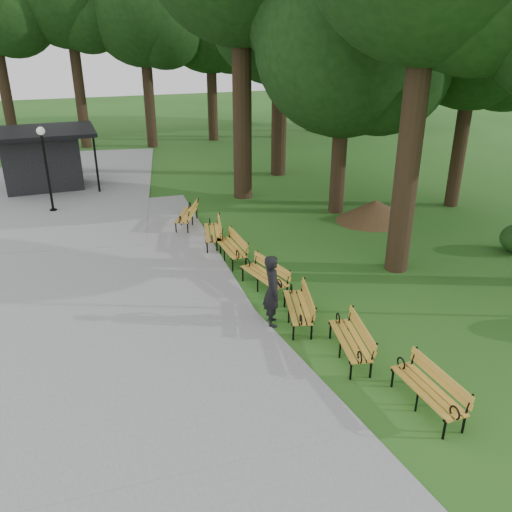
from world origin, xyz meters
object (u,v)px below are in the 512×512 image
object	(u,v)px
bench_0	(427,390)
lawn_tree_5	(478,25)
bench_2	(298,307)
lawn_tree_4	(281,10)
person	(272,290)
lamp_post	(44,152)
dirt_mound	(375,210)
lawn_tree_1	(346,44)
bench_3	(264,276)
kiosk	(43,159)
bench_6	(186,215)
bench_1	(350,341)
bench_5	(212,233)
bench_4	(231,248)

from	to	relation	value
bench_0	lawn_tree_5	size ratio (longest dim) A/B	0.19
bench_2	lawn_tree_4	distance (m)	16.58
person	lamp_post	xyz separation A→B (m)	(-5.31, 11.31, 1.51)
dirt_mound	bench_0	bearing A→B (deg)	-115.90
dirt_mound	lawn_tree_1	xyz separation A→B (m)	(-0.96, 1.45, 5.98)
lawn_tree_1	lawn_tree_4	world-z (taller)	lawn_tree_4
lamp_post	bench_3	distance (m)	11.28
kiosk	lawn_tree_1	distance (m)	14.61
lawn_tree_1	lawn_tree_5	world-z (taller)	lawn_tree_5
dirt_mound	lawn_tree_5	world-z (taller)	lawn_tree_5
kiosk	lamp_post	distance (m)	4.15
bench_0	bench_2	xyz separation A→B (m)	(-1.07, 3.91, 0.00)
bench_3	bench_6	size ratio (longest dim) A/B	1.00
dirt_mound	lamp_post	bearing A→B (deg)	156.10
person	bench_3	xyz separation A→B (m)	(0.45, 1.83, -0.50)
bench_0	bench_1	bearing A→B (deg)	-166.38
kiosk	lawn_tree_4	size ratio (longest dim) A/B	0.39
bench_1	bench_3	distance (m)	3.87
bench_1	bench_3	world-z (taller)	same
dirt_mound	bench_2	distance (m)	8.61
lamp_post	dirt_mound	bearing A→B (deg)	-23.90
bench_3	bench_5	distance (m)	3.87
bench_1	lawn_tree_5	distance (m)	14.44
lawn_tree_1	lawn_tree_4	xyz separation A→B (m)	(-0.01, 6.40, 1.30)
bench_3	lawn_tree_5	xyz separation A→B (m)	(10.22, 4.78, 6.60)
person	bench_4	xyz separation A→B (m)	(0.16, 4.16, -0.50)
bench_0	lawn_tree_1	size ratio (longest dim) A/B	0.19
lamp_post	lawn_tree_5	distance (m)	17.28
bench_4	lawn_tree_4	xyz separation A→B (m)	(5.47, 9.72, 7.26)
person	bench_4	world-z (taller)	person
lawn_tree_4	lawn_tree_5	size ratio (longest dim) A/B	1.10
bench_0	lawn_tree_4	world-z (taller)	lawn_tree_4
person	bench_2	xyz separation A→B (m)	(0.63, -0.17, -0.50)
bench_3	bench_5	world-z (taller)	same
bench_5	lawn_tree_5	world-z (taller)	lawn_tree_5
bench_0	bench_4	distance (m)	8.37
lawn_tree_1	bench_3	bearing A→B (deg)	-132.58
bench_3	lawn_tree_1	xyz separation A→B (m)	(5.19, 5.65, 5.95)
bench_4	bench_6	distance (m)	3.70
lawn_tree_4	bench_1	bearing A→B (deg)	-105.82
kiosk	person	bearing A→B (deg)	-71.23
kiosk	lawn_tree_1	world-z (taller)	lawn_tree_1
bench_0	lawn_tree_5	bearing A→B (deg)	138.45
bench_3	lawn_tree_4	world-z (taller)	lawn_tree_4
kiosk	bench_3	world-z (taller)	kiosk
lamp_post	lawn_tree_4	world-z (taller)	lawn_tree_4
person	bench_1	distance (m)	2.34
bench_5	kiosk	bearing A→B (deg)	-137.92
bench_0	lawn_tree_4	distance (m)	19.76
lawn_tree_1	lawn_tree_4	distance (m)	6.53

